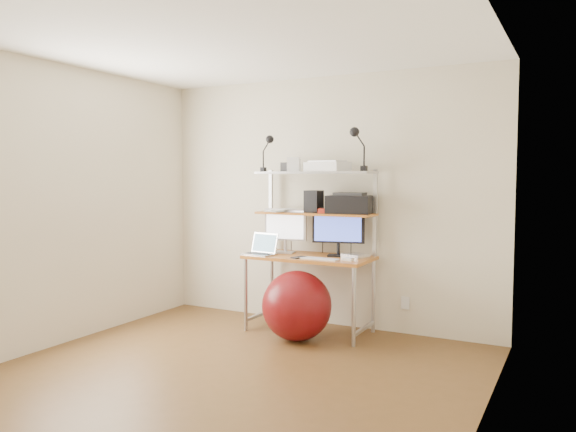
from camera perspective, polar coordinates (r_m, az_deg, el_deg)
name	(u,v)px	position (r m, az deg, el deg)	size (l,w,h in m)	color
room	(225,211)	(4.12, -6.47, 0.51)	(3.60, 3.60, 3.60)	brown
computer_desk	(312,233)	(5.45, 2.47, -1.73)	(1.20, 0.60, 1.57)	#AB6421
wall_outlet	(405,303)	(5.52, 11.83, -8.64)	(0.08, 0.01, 0.12)	white
monitor_silver	(285,227)	(5.60, -0.26, -1.17)	(0.43, 0.18, 0.48)	silver
monitor_black	(338,230)	(5.39, 5.13, -1.43)	(0.49, 0.19, 0.50)	black
laptop	(262,250)	(5.50, -2.65, -3.47)	(0.33, 0.28, 0.26)	silver
keyboard	(318,259)	(5.19, 3.09, -4.35)	(0.38, 0.11, 0.01)	white
mouse	(348,259)	(5.13, 6.12, -4.39)	(0.09, 0.06, 0.03)	white
mac_mini	(355,256)	(5.33, 6.86, -4.01)	(0.20, 0.20, 0.04)	silver
phone	(299,257)	(5.27, 1.10, -4.22)	(0.08, 0.14, 0.01)	black
printer	(350,204)	(5.38, 6.31, 1.26)	(0.44, 0.33, 0.20)	black
nas_cube	(314,201)	(5.49, 2.63, 1.49)	(0.15, 0.15, 0.22)	black
red_box	(327,211)	(5.37, 3.99, 0.52)	(0.16, 0.11, 0.04)	#B02A1C
scanner	(327,166)	(5.41, 4.03, 5.06)	(0.44, 0.33, 0.10)	white
box_white	(294,164)	(5.53, 0.60, 5.26)	(0.12, 0.10, 0.14)	white
box_grey	(287,167)	(5.64, -0.15, 4.99)	(0.09, 0.09, 0.09)	#303032
clip_lamp_left	(268,145)	(5.63, -2.01, 7.20)	(0.14, 0.08, 0.36)	black
clip_lamp_right	(356,139)	(5.28, 6.97, 7.77)	(0.16, 0.09, 0.41)	black
exercise_ball	(297,306)	(5.20, 0.90, -9.10)	(0.64, 0.64, 0.64)	maroon
paper_stack	(283,210)	(5.65, -0.54, 0.61)	(0.42, 0.41, 0.03)	white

